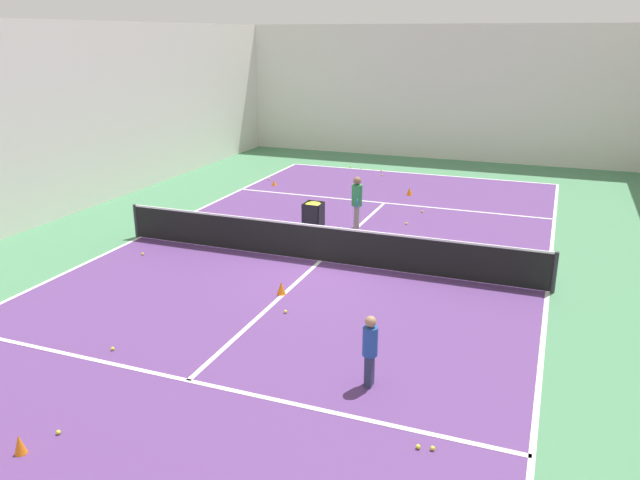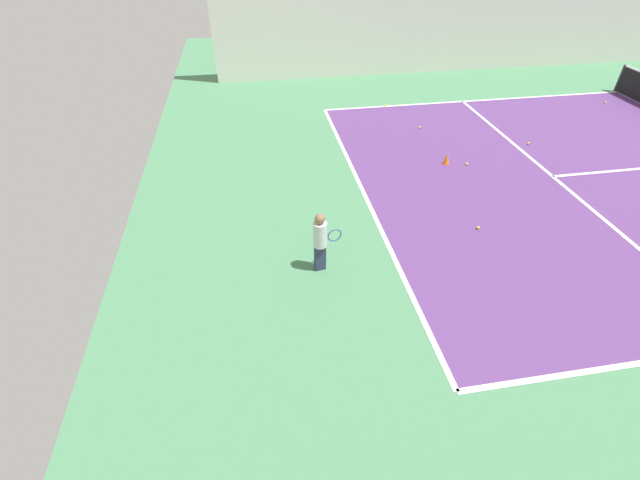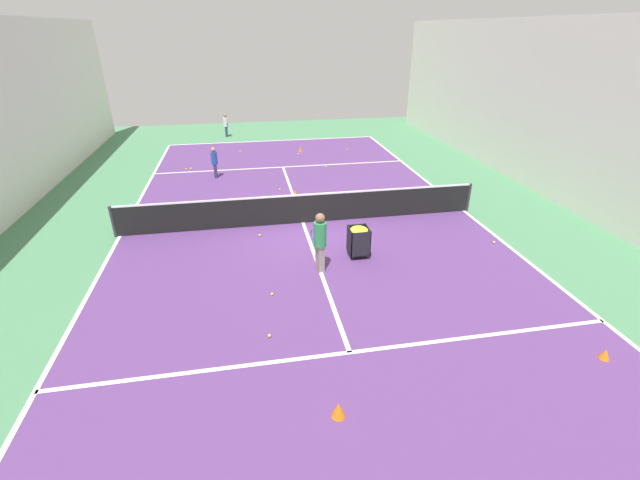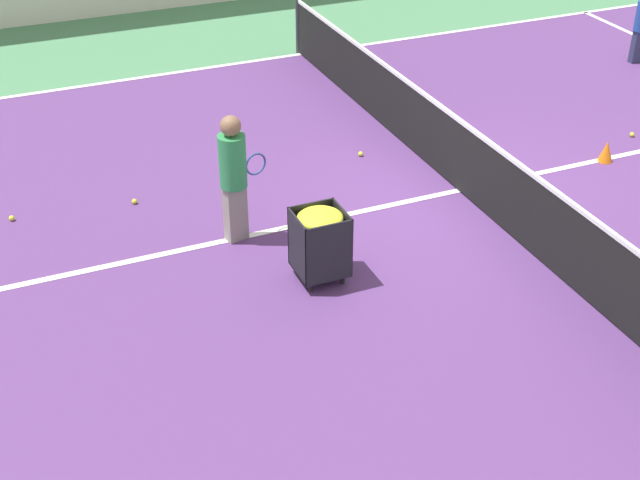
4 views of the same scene
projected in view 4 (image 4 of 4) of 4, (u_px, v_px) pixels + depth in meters
name	position (u px, v px, depth m)	size (l,w,h in m)	color
ground_plane	(459.00, 191.00, 11.75)	(34.02, 34.02, 0.00)	#477F56
court_playing_area	(459.00, 191.00, 11.75)	(11.19, 22.83, 0.00)	#563370
line_sideline_right	(301.00, 54.00, 16.12)	(0.10, 22.83, 0.00)	white
line_centre_service	(459.00, 190.00, 11.74)	(0.10, 12.55, 0.00)	white
tennis_net	(462.00, 156.00, 11.48)	(11.49, 0.10, 0.98)	#2D2D33
coach_at_net	(233.00, 171.00, 10.25)	(0.39, 0.65, 1.60)	gray
ball_cart	(320.00, 232.00, 9.69)	(0.53, 0.55, 0.86)	black
training_cone_3	(606.00, 151.00, 12.40)	(0.21, 0.21, 0.30)	orange
tennis_ball_1	(12.00, 218.00, 11.06)	(0.07, 0.07, 0.07)	yellow
tennis_ball_14	(134.00, 201.00, 11.43)	(0.07, 0.07, 0.07)	yellow
tennis_ball_15	(632.00, 135.00, 13.14)	(0.07, 0.07, 0.07)	yellow
tennis_ball_17	(361.00, 154.00, 12.59)	(0.07, 0.07, 0.07)	yellow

